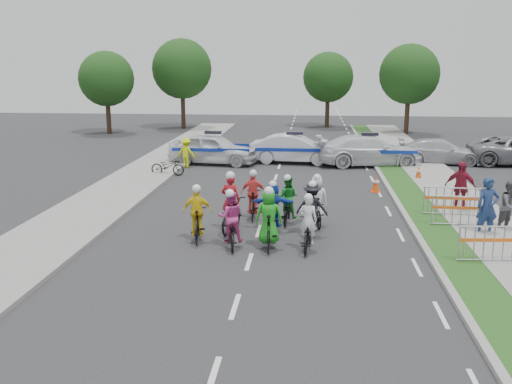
# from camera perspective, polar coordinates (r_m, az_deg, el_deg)

# --- Properties ---
(ground) EXTENTS (90.00, 90.00, 0.00)m
(ground) POSITION_cam_1_polar(r_m,az_deg,el_deg) (16.08, -0.69, -7.00)
(ground) COLOR #28282B
(ground) RESTS_ON ground
(curb_right) EXTENTS (0.20, 60.00, 0.12)m
(curb_right) POSITION_cam_1_polar(r_m,az_deg,el_deg) (21.03, 14.79, -2.45)
(curb_right) COLOR gray
(curb_right) RESTS_ON ground
(grass_strip) EXTENTS (1.20, 60.00, 0.11)m
(grass_strip) POSITION_cam_1_polar(r_m,az_deg,el_deg) (21.16, 16.66, -2.49)
(grass_strip) COLOR #1C4215
(grass_strip) RESTS_ON ground
(sidewalk_right) EXTENTS (2.40, 60.00, 0.13)m
(sidewalk_right) POSITION_cam_1_polar(r_m,az_deg,el_deg) (21.58, 21.36, -2.52)
(sidewalk_right) COLOR gray
(sidewalk_right) RESTS_ON ground
(sidewalk_left) EXTENTS (3.00, 60.00, 0.13)m
(sidewalk_left) POSITION_cam_1_polar(r_m,az_deg,el_deg) (22.28, -16.12, -1.66)
(sidewalk_left) COLOR gray
(sidewalk_left) RESTS_ON ground
(rider_0) EXTENTS (0.76, 1.76, 1.74)m
(rider_0) POSITION_cam_1_polar(r_m,az_deg,el_deg) (16.97, 5.20, -3.91)
(rider_0) COLOR black
(rider_0) RESTS_ON ground
(rider_1) EXTENTS (0.83, 1.85, 1.92)m
(rider_1) POSITION_cam_1_polar(r_m,az_deg,el_deg) (17.00, 1.30, -3.25)
(rider_1) COLOR black
(rider_1) RESTS_ON ground
(rider_2) EXTENTS (0.94, 1.86, 1.81)m
(rider_2) POSITION_cam_1_polar(r_m,az_deg,el_deg) (17.16, -2.55, -3.36)
(rider_2) COLOR black
(rider_2) RESTS_ON ground
(rider_3) EXTENTS (0.95, 1.77, 1.81)m
(rider_3) POSITION_cam_1_polar(r_m,az_deg,el_deg) (17.84, -5.85, -2.69)
(rider_3) COLOR black
(rider_3) RESTS_ON ground
(rider_4) EXTENTS (1.08, 1.85, 1.82)m
(rider_4) POSITION_cam_1_polar(r_m,az_deg,el_deg) (18.36, 5.60, -2.20)
(rider_4) COLOR black
(rider_4) RESTS_ON ground
(rider_5) EXTENTS (1.37, 1.64, 1.72)m
(rider_5) POSITION_cam_1_polar(r_m,az_deg,el_deg) (18.72, 1.69, -1.77)
(rider_5) COLOR black
(rider_5) RESTS_ON ground
(rider_6) EXTENTS (0.98, 2.05, 2.01)m
(rider_6) POSITION_cam_1_polar(r_m,az_deg,el_deg) (18.85, -2.52, -1.90)
(rider_6) COLOR black
(rider_6) RESTS_ON ground
(rider_7) EXTENTS (0.83, 1.78, 1.81)m
(rider_7) POSITION_cam_1_polar(r_m,az_deg,el_deg) (19.48, 6.06, -1.34)
(rider_7) COLOR black
(rider_7) RESTS_ON ground
(rider_8) EXTENTS (0.76, 1.73, 1.73)m
(rider_8) POSITION_cam_1_polar(r_m,az_deg,el_deg) (19.76, 3.13, -1.25)
(rider_8) COLOR black
(rider_8) RESTS_ON ground
(rider_9) EXTENTS (0.91, 1.71, 1.78)m
(rider_9) POSITION_cam_1_polar(r_m,az_deg,el_deg) (20.27, -0.26, -0.75)
(rider_9) COLOR black
(rider_9) RESTS_ON ground
(police_car_0) EXTENTS (5.09, 2.65, 1.65)m
(police_car_0) POSITION_cam_1_polar(r_m,az_deg,el_deg) (31.27, -4.28, 4.32)
(police_car_0) COLOR silver
(police_car_0) RESTS_ON ground
(police_car_1) EXTENTS (4.91, 2.09, 1.57)m
(police_car_1) POSITION_cam_1_polar(r_m,az_deg,el_deg) (31.53, 3.86, 4.33)
(police_car_1) COLOR silver
(police_car_1) RESTS_ON ground
(police_car_2) EXTENTS (5.88, 3.09, 1.63)m
(police_car_2) POSITION_cam_1_polar(r_m,az_deg,el_deg) (31.27, 11.23, 4.09)
(police_car_2) COLOR silver
(police_car_2) RESTS_ON ground
(civilian_sedan) EXTENTS (4.77, 2.40, 1.33)m
(civilian_sedan) POSITION_cam_1_polar(r_m,az_deg,el_deg) (32.94, 17.98, 3.88)
(civilian_sedan) COLOR #B8B8BD
(civilian_sedan) RESTS_ON ground
(spectator_0) EXTENTS (0.74, 0.53, 1.91)m
(spectator_0) POSITION_cam_1_polar(r_m,az_deg,el_deg) (19.61, 22.15, -1.40)
(spectator_0) COLOR navy
(spectator_0) RESTS_ON ground
(spectator_1) EXTENTS (1.05, 0.99, 1.72)m
(spectator_1) POSITION_cam_1_polar(r_m,az_deg,el_deg) (20.40, 24.09, -1.31)
(spectator_1) COLOR #545459
(spectator_1) RESTS_ON ground
(spectator_2) EXTENTS (1.21, 0.94, 1.92)m
(spectator_2) POSITION_cam_1_polar(r_m,az_deg,el_deg) (22.34, 19.74, 0.49)
(spectator_2) COLOR maroon
(spectator_2) RESTS_ON ground
(marshal_hiviz) EXTENTS (1.12, 0.80, 1.56)m
(marshal_hiviz) POSITION_cam_1_polar(r_m,az_deg,el_deg) (30.44, -6.99, 3.95)
(marshal_hiviz) COLOR #D9EF0C
(marshal_hiviz) RESTS_ON ground
(barrier_0) EXTENTS (2.04, 0.68, 1.12)m
(barrier_0) POSITION_cam_1_polar(r_m,az_deg,el_deg) (16.97, 22.67, -4.96)
(barrier_0) COLOR #A5A8AD
(barrier_0) RESTS_ON ground
(barrier_1) EXTENTS (2.01, 0.53, 1.12)m
(barrier_1) POSITION_cam_1_polar(r_m,az_deg,el_deg) (20.24, 19.81, -1.93)
(barrier_1) COLOR #A5A8AD
(barrier_1) RESTS_ON ground
(barrier_2) EXTENTS (2.03, 0.65, 1.12)m
(barrier_2) POSITION_cam_1_polar(r_m,az_deg,el_deg) (21.52, 18.95, -1.01)
(barrier_2) COLOR #A5A8AD
(barrier_2) RESTS_ON ground
(cone_0) EXTENTS (0.40, 0.40, 0.70)m
(cone_0) POSITION_cam_1_polar(r_m,az_deg,el_deg) (24.99, 11.89, 0.77)
(cone_0) COLOR #F24C0C
(cone_0) RESTS_ON ground
(cone_1) EXTENTS (0.40, 0.40, 0.70)m
(cone_1) POSITION_cam_1_polar(r_m,az_deg,el_deg) (27.97, 15.95, 1.83)
(cone_1) COLOR #F24C0C
(cone_1) RESTS_ON ground
(parked_bike) EXTENTS (1.73, 0.74, 0.88)m
(parked_bike) POSITION_cam_1_polar(r_m,az_deg,el_deg) (28.41, -8.84, 2.55)
(parked_bike) COLOR black
(parked_bike) RESTS_ON ground
(tree_0) EXTENTS (4.20, 4.20, 6.30)m
(tree_0) POSITION_cam_1_polar(r_m,az_deg,el_deg) (45.80, -14.74, 10.88)
(tree_0) COLOR #382619
(tree_0) RESTS_ON ground
(tree_1) EXTENTS (4.55, 4.55, 6.82)m
(tree_1) POSITION_cam_1_polar(r_m,az_deg,el_deg) (45.63, 15.08, 11.30)
(tree_1) COLOR #382619
(tree_1) RESTS_ON ground
(tree_3) EXTENTS (4.90, 4.90, 7.35)m
(tree_3) POSITION_cam_1_polar(r_m,az_deg,el_deg) (48.22, -7.41, 12.11)
(tree_3) COLOR #382619
(tree_3) RESTS_ON ground
(tree_4) EXTENTS (4.20, 4.20, 6.30)m
(tree_4) POSITION_cam_1_polar(r_m,az_deg,el_deg) (49.06, 7.23, 11.30)
(tree_4) COLOR #382619
(tree_4) RESTS_ON ground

